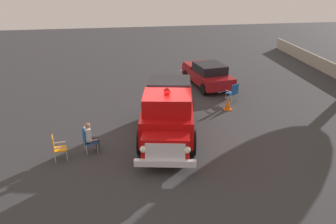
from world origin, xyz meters
name	(u,v)px	position (x,y,z in m)	size (l,w,h in m)	color
ground_plane	(158,143)	(0.00, 0.00, 0.00)	(60.00, 60.00, 0.00)	#333335
vintage_fire_truck	(168,112)	(-0.48, 0.49, 1.20)	(6.25, 3.30, 2.59)	black
classic_hot_rod	(207,74)	(-7.37, 4.01, 0.75)	(4.60, 2.53, 1.46)	black
lawn_chair_near_truck	(87,139)	(0.42, -2.92, 0.59)	(0.61, 0.60, 1.02)	#B7BABF
lawn_chair_by_car	(233,91)	(-4.38, 4.72, 0.59)	(0.66, 0.66, 1.02)	#B7BABF
lawn_chair_spare	(57,146)	(0.85, -4.06, 0.59)	(0.57, 0.56, 1.02)	#B7BABF
spectator_seated	(90,136)	(0.39, -2.79, 0.70)	(0.49, 0.61, 1.29)	#383842
traffic_cone	(228,104)	(-3.28, 4.08, 0.31)	(0.40, 0.40, 0.64)	orange
background_fence	(319,63)	(-9.87, 12.79, 0.45)	(13.93, 0.12, 0.90)	#A8A393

